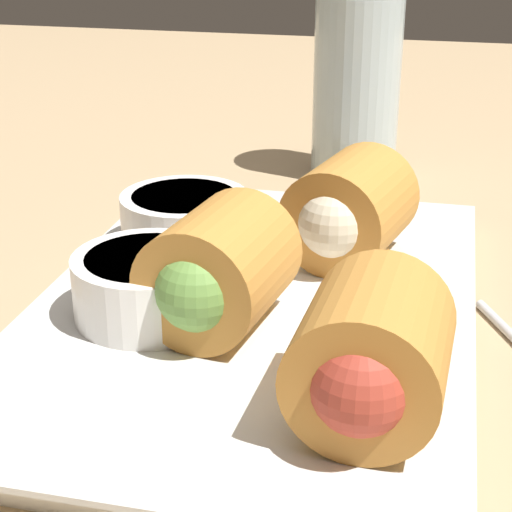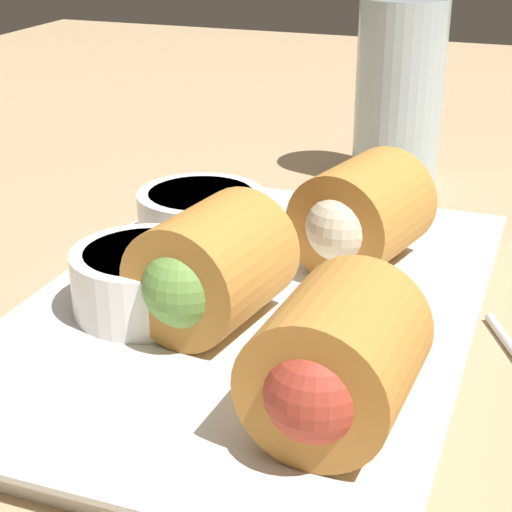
{
  "view_description": "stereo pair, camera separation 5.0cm",
  "coord_description": "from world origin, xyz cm",
  "views": [
    {
      "loc": [
        -40.96,
        -8.29,
        23.33
      ],
      "look_at": [
        -2.09,
        0.74,
        5.91
      ],
      "focal_mm": 60.0,
      "sensor_mm": 36.0,
      "label": 1
    },
    {
      "loc": [
        -39.52,
        -13.08,
        23.33
      ],
      "look_at": [
        -2.09,
        0.74,
        5.91
      ],
      "focal_mm": 60.0,
      "sensor_mm": 36.0,
      "label": 2
    }
  ],
  "objects": [
    {
      "name": "dipping_bowl_far",
      "position": [
        3.94,
        6.43,
        5.23
      ],
      "size": [
        7.56,
        7.56,
        3.17
      ],
      "color": "white",
      "rests_on": "serving_plate"
    },
    {
      "name": "roll_front_right",
      "position": [
        3.86,
        -3.13,
        6.51
      ],
      "size": [
        8.28,
        7.46,
        6.02
      ],
      "color": "#C68438",
      "rests_on": "serving_plate"
    },
    {
      "name": "drinking_glass",
      "position": [
        24.37,
        -1.04,
        8.9
      ],
      "size": [
        6.65,
        6.65,
        13.8
      ],
      "color": "silver",
      "rests_on": "table_surface"
    },
    {
      "name": "serving_plate",
      "position": [
        -2.09,
        0.74,
        2.76
      ],
      "size": [
        33.67,
        22.3,
        1.5
      ],
      "color": "silver",
      "rests_on": "table_surface"
    },
    {
      "name": "roll_back_left",
      "position": [
        -5.77,
        1.84,
        6.51
      ],
      "size": [
        8.12,
        7.0,
        6.02
      ],
      "color": "#C68438",
      "rests_on": "serving_plate"
    },
    {
      "name": "table_surface",
      "position": [
        0.0,
        0.0,
        1.0
      ],
      "size": [
        180.0,
        140.0,
        2.0
      ],
      "color": "tan",
      "rests_on": "ground"
    },
    {
      "name": "dipping_bowl_near",
      "position": [
        -5.04,
        5.47,
        5.23
      ],
      "size": [
        7.56,
        7.56,
        3.17
      ],
      "color": "white",
      "rests_on": "serving_plate"
    },
    {
      "name": "roll_front_left",
      "position": [
        -12.07,
        -6.1,
        6.51
      ],
      "size": [
        7.88,
        6.39,
        6.02
      ],
      "color": "#C68438",
      "rests_on": "serving_plate"
    }
  ]
}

